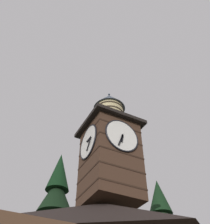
% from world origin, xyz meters
% --- Properties ---
extents(clock_tower, '(3.76, 3.76, 9.06)m').
position_xyz_m(clock_tower, '(0.83, -2.07, 11.92)').
color(clock_tower, '#422B1E').
rests_on(clock_tower, building_main).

